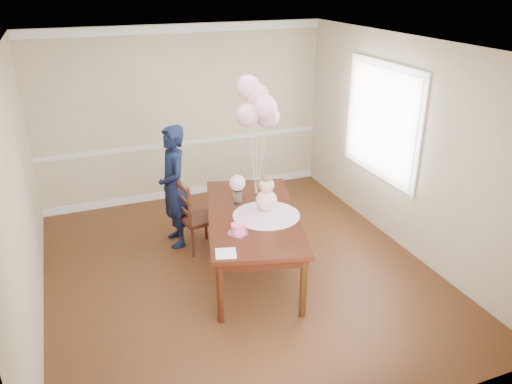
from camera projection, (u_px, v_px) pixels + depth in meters
The scene contains 50 objects.
floor at pixel (239, 272), 6.14m from camera, with size 4.50×5.00×0.00m, color #391D0E.
ceiling at pixel (236, 45), 5.05m from camera, with size 4.50×5.00×0.02m, color white.
wall_back at pixel (184, 115), 7.72m from camera, with size 4.50×0.02×2.70m, color tan.
wall_front at pixel (357, 291), 3.47m from camera, with size 4.50×0.02×2.70m, color tan.
wall_left at pixel (20, 200), 4.84m from camera, with size 0.02×5.00×2.70m, color tan.
wall_right at pixel (404, 146), 6.34m from camera, with size 0.02×5.00×2.70m, color tan.
chair_rail_trim at pixel (186, 143), 7.90m from camera, with size 4.50×0.02×0.07m, color silver.
crown_molding at pixel (179, 29), 7.20m from camera, with size 4.50×0.02×0.12m, color white.
baseboard_trim at pixel (189, 191), 8.24m from camera, with size 4.50×0.02×0.12m, color white.
window_frame at pixel (382, 121), 6.68m from camera, with size 0.02×1.66×1.56m, color white.
window_blinds at pixel (381, 121), 6.68m from camera, with size 0.01×1.50×1.40m, color silver.
dining_table_top at pixel (253, 216), 5.87m from camera, with size 1.04×2.07×0.05m, color black.
table_apron at pixel (253, 221), 5.90m from camera, with size 0.93×1.97×0.10m, color black.
table_leg_fl at pixel (220, 293), 5.12m from camera, with size 0.07×0.07×0.72m, color black.
table_leg_fr at pixel (303, 287), 5.21m from camera, with size 0.07×0.07×0.72m, color black.
table_leg_bl at pixel (214, 212), 6.85m from camera, with size 0.07×0.07×0.72m, color black.
table_leg_br at pixel (277, 209), 6.94m from camera, with size 0.07×0.07×0.72m, color black.
baby_skirt at pixel (266, 211), 5.81m from camera, with size 0.79×0.79×0.10m, color #E5A9CC.
baby_torso at pixel (266, 201), 5.76m from camera, with size 0.25×0.25×0.25m, color #FFA1D5.
baby_head at pixel (267, 185), 5.68m from camera, with size 0.18×0.18×0.18m, color beige.
baby_hair at pixel (267, 180), 5.65m from camera, with size 0.12×0.12×0.12m, color brown.
cake_platter at pixel (238, 233), 5.42m from camera, with size 0.23×0.23×0.01m, color #B4B5B9.
birthday_cake at pixel (238, 229), 5.39m from camera, with size 0.16×0.16×0.10m, color #FF508D.
cake_flower_a at pixel (238, 223), 5.37m from camera, with size 0.03×0.03×0.03m, color white.
cake_flower_b at pixel (241, 222), 5.39m from camera, with size 0.03×0.03×0.03m, color white.
rose_vase_near at pixel (237, 197), 6.10m from camera, with size 0.10×0.10×0.17m, color silver.
roses_near at pixel (237, 183), 6.02m from camera, with size 0.20×0.20×0.20m, color beige.
napkin at pixel (226, 253), 5.03m from camera, with size 0.21×0.21×0.01m, color white.
balloon_weight at pixel (256, 193), 6.39m from camera, with size 0.04×0.04×0.02m, color silver.
balloon_a at pixel (248, 115), 5.96m from camera, with size 0.29×0.29×0.29m, color #EAA6B7.
balloon_b at pixel (265, 107), 5.89m from camera, with size 0.29×0.29×0.29m, color #FFB4DA.
balloon_c at pixel (257, 96), 5.98m from camera, with size 0.29×0.29×0.29m, color #E2A0BD.
balloon_d at pixel (248, 87), 5.95m from camera, with size 0.29×0.29×0.29m, color #F6AEBB.
balloon_e at pixel (268, 117), 6.08m from camera, with size 0.29×0.29×0.29m, color #DF9EBA.
balloon_ribbon_a at pixel (252, 161), 6.21m from camera, with size 0.00×0.00×0.87m, color white.
balloon_ribbon_b at pixel (261, 158), 6.17m from camera, with size 0.00×0.00×0.97m, color silver.
balloon_ribbon_c at pixel (257, 152), 6.22m from camera, with size 0.00×0.00×1.08m, color white.
balloon_ribbon_d at pixel (252, 148), 6.20m from camera, with size 0.00×0.00×1.18m, color white.
balloon_ribbon_e at pixel (262, 162), 6.27m from camera, with size 0.00×0.00×0.82m, color silver.
dining_chair_seat at pixel (199, 219), 6.50m from camera, with size 0.42×0.42×0.05m, color #37150F.
chair_leg_fl at pixel (193, 243), 6.38m from camera, with size 0.04×0.04×0.41m, color #3B1A10.
chair_leg_fr at pixel (217, 236), 6.54m from camera, with size 0.04×0.04×0.41m, color #331B0D.
chair_leg_bl at pixel (182, 232), 6.65m from camera, with size 0.04×0.04×0.41m, color #3E2410.
chair_leg_br at pixel (206, 226), 6.81m from camera, with size 0.04×0.04×0.41m, color #34110E.
chair_back_post_l at pixel (189, 208), 6.17m from camera, with size 0.04×0.04×0.54m, color #3A1C0F.
chair_back_post_r at pixel (179, 198), 6.44m from camera, with size 0.04×0.04×0.54m, color #32190D.
chair_slat_low at pixel (185, 211), 6.35m from camera, with size 0.03×0.38×0.05m, color #35170E.
chair_slat_mid at pixel (184, 200), 6.29m from camera, with size 0.03×0.38×0.05m, color #35160E.
chair_slat_top at pixel (183, 189), 6.22m from camera, with size 0.03×0.38×0.05m, color #36160E.
woman at pixel (174, 187), 6.48m from camera, with size 0.60×0.40×1.64m, color black.
Camera 1 is at (-1.71, -4.93, 3.38)m, focal length 35.00 mm.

